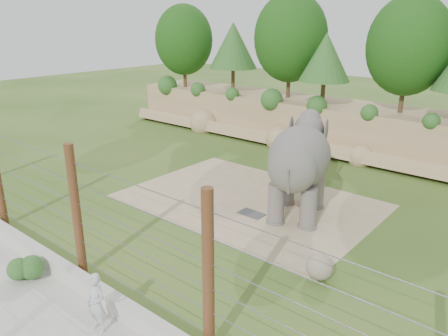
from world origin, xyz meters
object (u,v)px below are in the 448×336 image
Objects in this scene: barrier_fence at (76,212)px; zookeeper at (96,303)px; elephant at (299,170)px; stone_ball at (319,267)px.

zookeeper is at bearing -25.57° from barrier_fence.
barrier_fence reaches higher than zookeeper.
elephant is at bearing 70.32° from barrier_fence.
stone_ball is at bearing 37.37° from barrier_fence.
barrier_fence is (-2.71, -7.58, 0.18)m from elephant.
elephant is at bearing 129.51° from stone_ball.
elephant reaches higher than stone_ball.
zookeeper is (-3.02, -5.38, 0.37)m from stone_ball.
zookeeper is at bearing -111.53° from elephant.
barrier_fence is 13.18× the size of zookeeper.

